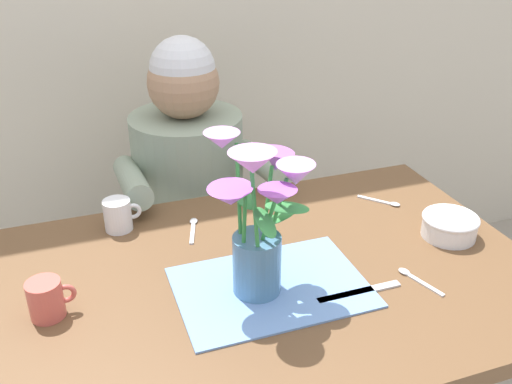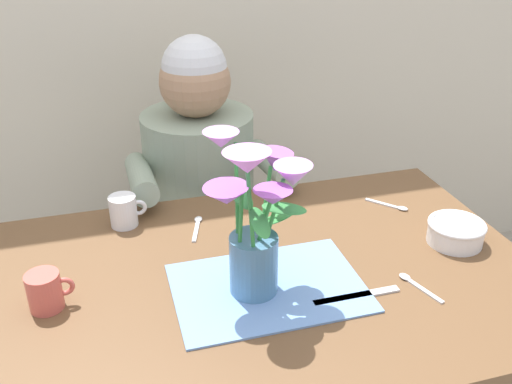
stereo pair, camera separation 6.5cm
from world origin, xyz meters
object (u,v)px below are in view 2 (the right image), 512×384
(seated_person, at_px, (202,213))
(tea_cup, at_px, (45,291))
(ceramic_bowl, at_px, (455,231))
(dinner_knife, at_px, (357,296))
(flower_vase, at_px, (255,218))
(ceramic_mug, at_px, (124,211))

(seated_person, bearing_deg, tea_cup, -123.62)
(ceramic_bowl, relative_size, dinner_knife, 0.72)
(ceramic_bowl, bearing_deg, dinner_knife, -157.34)
(ceramic_bowl, xyz_separation_m, tea_cup, (-0.93, 0.01, 0.01))
(flower_vase, height_order, dinner_knife, flower_vase)
(seated_person, distance_m, dinner_knife, 0.79)
(dinner_knife, relative_size, tea_cup, 2.04)
(dinner_knife, xyz_separation_m, tea_cup, (-0.61, 0.14, 0.04))
(dinner_knife, bearing_deg, seated_person, 103.97)
(flower_vase, bearing_deg, ceramic_mug, 124.30)
(dinner_knife, relative_size, ceramic_mug, 2.04)
(ceramic_bowl, bearing_deg, flower_vase, -174.10)
(ceramic_bowl, xyz_separation_m, ceramic_mug, (-0.75, 0.30, 0.01))
(dinner_knife, distance_m, ceramic_mug, 0.61)
(seated_person, xyz_separation_m, ceramic_bowl, (0.50, -0.61, 0.21))
(flower_vase, height_order, tea_cup, flower_vase)
(ceramic_mug, bearing_deg, seated_person, 51.49)
(dinner_knife, xyz_separation_m, ceramic_mug, (-0.44, 0.43, 0.04))
(flower_vase, distance_m, ceramic_bowl, 0.54)
(ceramic_bowl, bearing_deg, tea_cup, 179.37)
(seated_person, relative_size, ceramic_mug, 12.20)
(dinner_knife, bearing_deg, ceramic_mug, 135.31)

